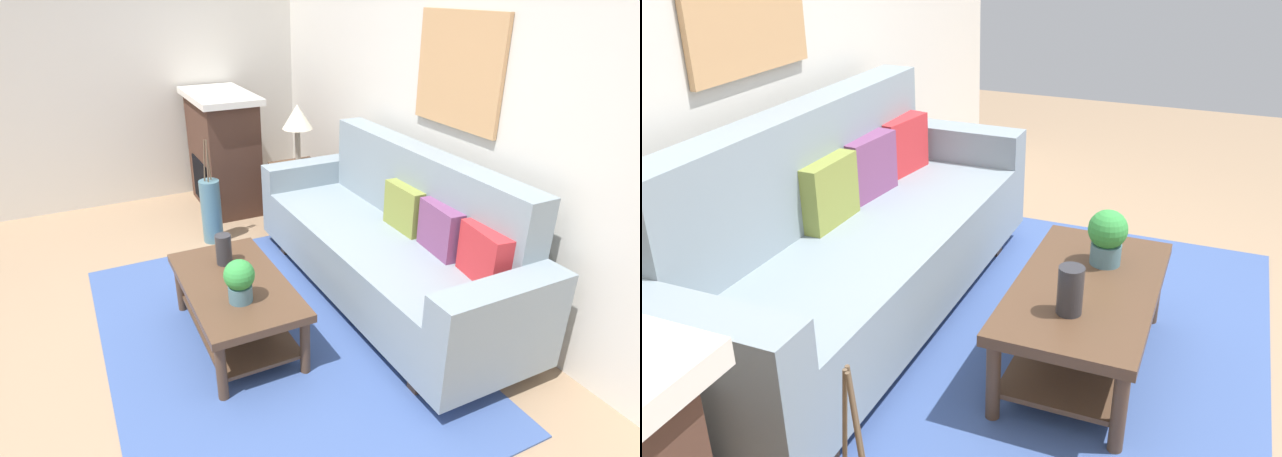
% 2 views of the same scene
% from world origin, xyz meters
% --- Properties ---
extents(ground_plane, '(9.78, 9.78, 0.00)m').
position_xyz_m(ground_plane, '(0.00, 0.00, 0.00)').
color(ground_plane, '#9E7F60').
extents(wall_back, '(5.78, 0.10, 2.70)m').
position_xyz_m(wall_back, '(0.00, 2.00, 1.35)').
color(wall_back, silver).
rests_on(wall_back, ground_plane).
extents(wall_left, '(0.10, 4.95, 2.70)m').
position_xyz_m(wall_left, '(-2.94, 0.48, 1.35)').
color(wall_left, silver).
rests_on(wall_left, ground_plane).
extents(area_rug, '(2.83, 1.98, 0.01)m').
position_xyz_m(area_rug, '(0.00, 0.50, 0.01)').
color(area_rug, '#3D5693').
rests_on(area_rug, ground_plane).
extents(couch, '(2.47, 0.84, 1.08)m').
position_xyz_m(couch, '(-0.11, 1.47, 0.43)').
color(couch, gray).
rests_on(couch, ground_plane).
extents(throw_pillow_olive, '(0.36, 0.12, 0.32)m').
position_xyz_m(throw_pillow_olive, '(-0.11, 1.59, 0.68)').
color(throw_pillow_olive, olive).
rests_on(throw_pillow_olive, couch).
extents(throw_pillow_plum, '(0.37, 0.16, 0.32)m').
position_xyz_m(throw_pillow_plum, '(0.29, 1.59, 0.68)').
color(throw_pillow_plum, '#7A4270').
rests_on(throw_pillow_plum, couch).
extents(throw_pillow_crimson, '(0.37, 0.17, 0.32)m').
position_xyz_m(throw_pillow_crimson, '(0.68, 1.59, 0.68)').
color(throw_pillow_crimson, red).
rests_on(throw_pillow_crimson, couch).
extents(coffee_table, '(1.10, 0.60, 0.43)m').
position_xyz_m(coffee_table, '(-0.08, 0.32, 0.31)').
color(coffee_table, '#513826').
rests_on(coffee_table, ground_plane).
extents(tabletop_vase, '(0.10, 0.10, 0.20)m').
position_xyz_m(tabletop_vase, '(-0.34, 0.34, 0.53)').
color(tabletop_vase, '#2D2D33').
rests_on(tabletop_vase, coffee_table).
extents(potted_plant_tabletop, '(0.18, 0.18, 0.26)m').
position_xyz_m(potted_plant_tabletop, '(0.14, 0.29, 0.57)').
color(potted_plant_tabletop, slate).
rests_on(potted_plant_tabletop, coffee_table).
extents(side_table, '(0.44, 0.44, 0.56)m').
position_xyz_m(side_table, '(-1.64, 1.46, 0.28)').
color(side_table, '#513826').
rests_on(side_table, ground_plane).
extents(table_lamp, '(0.28, 0.28, 0.57)m').
position_xyz_m(table_lamp, '(-1.64, 1.46, 0.99)').
color(table_lamp, gray).
rests_on(table_lamp, side_table).
extents(fireplace, '(1.02, 0.58, 1.16)m').
position_xyz_m(fireplace, '(-2.34, 0.95, 0.59)').
color(fireplace, '#472D23').
rests_on(fireplace, ground_plane).
extents(floor_vase, '(0.18, 0.18, 0.57)m').
position_xyz_m(floor_vase, '(-1.57, 0.58, 0.28)').
color(floor_vase, slate).
rests_on(floor_vase, ground_plane).
extents(floor_vase_branch_a, '(0.03, 0.03, 0.36)m').
position_xyz_m(floor_vase_branch_a, '(-1.55, 0.58, 0.75)').
color(floor_vase_branch_a, brown).
rests_on(floor_vase_branch_a, floor_vase).
extents(floor_vase_branch_b, '(0.03, 0.03, 0.36)m').
position_xyz_m(floor_vase_branch_b, '(-1.58, 0.60, 0.75)').
color(floor_vase_branch_b, brown).
rests_on(floor_vase_branch_b, floor_vase).
extents(floor_vase_branch_c, '(0.01, 0.04, 0.36)m').
position_xyz_m(floor_vase_branch_c, '(-1.58, 0.57, 0.75)').
color(floor_vase_branch_c, brown).
rests_on(floor_vase_branch_c, floor_vase).
extents(framed_painting, '(0.81, 0.03, 0.74)m').
position_xyz_m(framed_painting, '(-0.11, 1.93, 1.59)').
color(framed_painting, tan).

